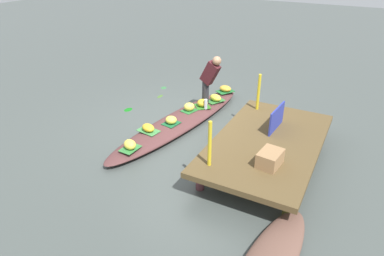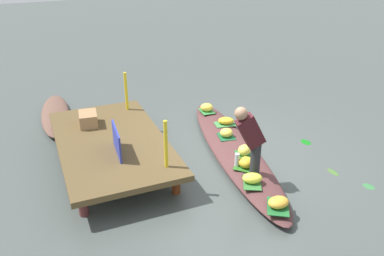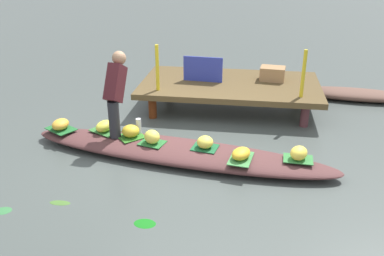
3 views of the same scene
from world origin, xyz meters
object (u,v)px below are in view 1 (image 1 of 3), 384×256
Objects in this scene: vendor_boat at (181,121)px; banana_bunch_1 at (189,107)px; banana_bunch_2 at (225,88)px; produce_crate at (270,158)px; banana_bunch_3 at (148,128)px; banana_bunch_4 at (171,120)px; market_banner at (277,118)px; banana_bunch_6 at (203,103)px; vendor_person at (210,77)px; banana_bunch_0 at (130,144)px; banana_bunch_5 at (216,98)px; water_bottle at (206,104)px.

banana_bunch_1 is (-0.37, 0.01, 0.20)m from vendor_boat.
produce_crate reaches higher than banana_bunch_2.
banana_bunch_3 is 0.56m from banana_bunch_4.
banana_bunch_6 is at bearing -108.36° from market_banner.
banana_bunch_3 reaches higher than vendor_boat.
vendor_person is (-0.56, 0.24, 0.59)m from banana_bunch_1.
banana_bunch_5 is at bearing 170.07° from banana_bunch_0.
banana_bunch_6 is 1.07× the size of water_bottle.
vendor_person reaches higher than banana_bunch_6.
banana_bunch_3 is 1.30× the size of banana_bunch_4.
banana_bunch_2 reaches higher than vendor_boat.
banana_bunch_6 is at bearing -21.09° from vendor_person.
market_banner reaches higher than water_bottle.
banana_bunch_4 is 0.56× the size of produce_crate.
market_banner is (1.93, 1.84, 0.41)m from banana_bunch_2.
banana_bunch_0 is 2.00m from banana_bunch_1.
banana_bunch_1 is 0.56× the size of produce_crate.
produce_crate is (1.25, 0.25, -0.10)m from market_banner.
banana_bunch_1 is 0.75m from banana_bunch_4.
banana_bunch_0 is 0.87× the size of banana_bunch_5.
banana_bunch_5 is at bearing -120.44° from market_banner.
vendor_boat is 0.74m from water_bottle.
banana_bunch_6 reaches higher than banana_bunch_5.
water_bottle reaches higher than banana_bunch_6.
banana_bunch_2 is 0.99× the size of banana_bunch_5.
market_banner is at bearing 55.43° from banana_bunch_5.
banana_bunch_0 reaches higher than banana_bunch_4.
vendor_boat is at bearing -14.88° from banana_bunch_5.
market_banner is (0.45, 2.12, 0.39)m from banana_bunch_1.
market_banner reaches higher than banana_bunch_2.
banana_bunch_6 is 0.21× the size of vendor_person.
vendor_person is at bearing 163.87° from banana_bunch_3.
banana_bunch_0 is 2.38m from banana_bunch_6.
banana_bunch_5 is at bearing 173.60° from vendor_boat.
banana_bunch_3 is 1.63m from water_bottle.
market_banner reaches higher than produce_crate.
banana_bunch_6 is 0.15m from water_bottle.
market_banner is (0.81, 1.95, 0.40)m from banana_bunch_6.
banana_bunch_0 is at bearing -52.07° from market_banner.
banana_bunch_1 reaches higher than banana_bunch_4.
banana_bunch_4 is at bearing -7.82° from banana_bunch_2.
banana_bunch_5 is 0.53m from water_bottle.
produce_crate is at bearing 46.48° from water_bottle.
water_bottle reaches higher than banana_bunch_1.
banana_bunch_6 is at bearing -17.08° from banana_bunch_5.
vendor_person is at bearing 173.24° from vendor_boat.
banana_bunch_3 is 0.27× the size of vendor_person.
banana_bunch_5 is 1.32× the size of water_bottle.
banana_bunch_3 is 1.67m from banana_bunch_6.
vendor_person reaches higher than water_bottle.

